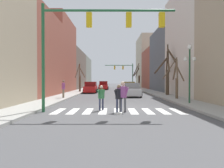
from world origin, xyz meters
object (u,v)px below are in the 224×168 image
Objects in this scene: traffic_signal_near at (92,31)px; car_driving_toward_lane at (128,88)px; car_driving_away_lane at (131,90)px; street_lamp_right_corner at (189,62)px; pedestrian_near_right_corner at (101,96)px; pedestrian_waiting_at_curb at (118,96)px; traffic_signal_far at (124,70)px; pedestrian_on_left_sidewalk at (63,87)px; car_at_intersection at (90,88)px; street_tree_right_near at (167,72)px; car_parked_right_far at (103,86)px; street_tree_left_mid at (79,79)px; street_tree_right_far at (137,77)px; pedestrian_on_right_sidewalk at (122,94)px; street_tree_right_mid at (176,79)px.

car_driving_toward_lane is at bearing 79.37° from traffic_signal_near.
car_driving_toward_lane is (0.18, 6.66, 0.05)m from car_driving_away_lane.
pedestrian_near_right_corner is (-6.51, -2.94, -2.34)m from street_lamp_right_corner.
car_driving_toward_lane is 19.13m from pedestrian_waiting_at_curb.
traffic_signal_far reaches higher than pedestrian_on_left_sidewalk.
street_lamp_right_corner is 1.02× the size of car_at_intersection.
pedestrian_near_right_corner is at bearing 165.94° from car_driving_away_lane.
car_parked_right_far is at bearing 114.03° from street_tree_right_near.
pedestrian_on_left_sidewalk is 12.48m from street_tree_left_mid.
traffic_signal_near is 32.01m from car_parked_right_far.
street_tree_right_near is (11.45, 4.19, 1.63)m from pedestrian_on_left_sidewalk.
car_driving_away_lane is at bearing -170.95° from street_tree_right_near.
street_tree_right_far is (3.03, -0.72, -1.61)m from traffic_signal_far.
pedestrian_on_right_sidewalk is at bearing -145.14° from street_lamp_right_corner.
pedestrian_on_left_sidewalk is at bearing 153.93° from street_lamp_right_corner.
traffic_signal_far is 3.61× the size of pedestrian_on_right_sidewalk.
car_at_intersection is at bearing 83.94° from car_driving_toward_lane.
traffic_signal_far reaches higher than pedestrian_near_right_corner.
pedestrian_on_right_sidewalk is 0.30× the size of street_tree_right_near.
car_at_intersection is at bearing -52.98° from pedestrian_on_right_sidewalk.
car_driving_away_lane is 2.70× the size of pedestrian_waiting_at_curb.
car_parked_right_far is at bearing 18.09° from car_driving_toward_lane.
car_parked_right_far is (-3.98, 19.39, 0.06)m from car_driving_away_lane.
car_at_intersection is 19.27m from street_tree_right_far.
street_tree_right_far is at bearing -72.14° from pedestrian_on_right_sidewalk.
street_tree_left_mid reaches higher than car_driving_away_lane.
street_lamp_right_corner reaches higher than street_tree_left_mid.
pedestrian_on_right_sidewalk is (-2.22, -37.24, -3.12)m from traffic_signal_far.
pedestrian_on_right_sidewalk is (5.46, -8.86, -0.12)m from pedestrian_on_left_sidewalk.
traffic_signal_far is 7.91m from car_parked_right_far.
street_tree_right_mid is (0.24, 4.22, -1.25)m from street_lamp_right_corner.
street_lamp_right_corner is at bearing -119.09° from pedestrian_on_right_sidewalk.
car_driving_toward_lane reaches higher than pedestrian_near_right_corner.
street_tree_right_near reaches higher than car_parked_right_far.
street_lamp_right_corner reaches higher than pedestrian_on_right_sidewalk.
street_lamp_right_corner is 2.52× the size of pedestrian_on_left_sidewalk.
traffic_signal_far is at bearing 52.40° from pedestrian_waiting_at_curb.
traffic_signal_far is 24.53m from street_tree_right_near.
street_lamp_right_corner is 4.40m from street_tree_right_mid.
street_lamp_right_corner is at bearing -84.92° from traffic_signal_far.
pedestrian_on_left_sidewalk is (-10.68, 5.22, -2.08)m from street_lamp_right_corner.
street_tree_right_far reaches higher than pedestrian_waiting_at_curb.
street_tree_right_far is at bearing 91.77° from street_tree_right_near.
car_parked_right_far is 1.24× the size of street_tree_right_mid.
car_at_intersection reaches higher than pedestrian_waiting_at_curb.
traffic_signal_near reaches higher than pedestrian_near_right_corner.
street_tree_right_far is at bearing 89.93° from street_lamp_right_corner.
pedestrian_waiting_at_curb is (2.13, -31.74, 0.15)m from car_parked_right_far.
street_tree_left_mid reaches higher than pedestrian_on_right_sidewalk.
car_at_intersection is 2.81m from street_tree_left_mid.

